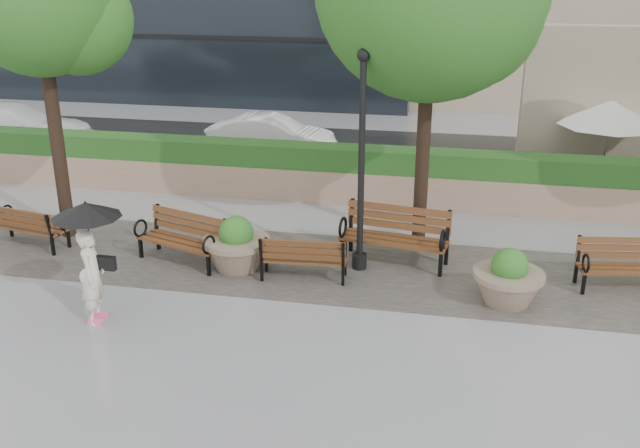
% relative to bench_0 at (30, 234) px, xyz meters
% --- Properties ---
extents(ground, '(100.00, 100.00, 0.00)m').
position_rel_bench_0_xyz_m(ground, '(5.56, -2.82, -0.26)').
color(ground, gray).
rests_on(ground, ground).
extents(cobble_strip, '(28.00, 3.20, 0.01)m').
position_rel_bench_0_xyz_m(cobble_strip, '(5.56, 0.18, -0.26)').
color(cobble_strip, '#383330').
rests_on(cobble_strip, ground).
extents(hedge_wall, '(24.00, 0.80, 1.35)m').
position_rel_bench_0_xyz_m(hedge_wall, '(5.56, 4.18, 0.40)').
color(hedge_wall, '#9C7F65').
rests_on(hedge_wall, ground).
extents(asphalt_street, '(40.00, 7.00, 0.00)m').
position_rel_bench_0_xyz_m(asphalt_street, '(5.56, 8.18, -0.26)').
color(asphalt_street, black).
rests_on(asphalt_street, ground).
extents(bench_0, '(1.73, 0.96, 0.88)m').
position_rel_bench_0_xyz_m(bench_0, '(0.00, 0.00, 0.00)').
color(bench_0, brown).
rests_on(bench_0, ground).
extents(bench_1, '(1.91, 1.25, 0.96)m').
position_rel_bench_0_xyz_m(bench_1, '(3.38, -0.16, 0.03)').
color(bench_1, brown).
rests_on(bench_1, ground).
extents(bench_2, '(1.63, 0.74, 0.85)m').
position_rel_bench_0_xyz_m(bench_2, '(5.87, -0.43, -0.01)').
color(bench_2, brown).
rests_on(bench_2, ground).
extents(bench_3, '(2.15, 1.13, 1.10)m').
position_rel_bench_0_xyz_m(bench_3, '(7.44, 0.60, 0.07)').
color(bench_3, brown).
rests_on(bench_3, ground).
extents(bench_4, '(1.79, 0.93, 0.91)m').
position_rel_bench_0_xyz_m(bench_4, '(11.63, 0.27, 0.01)').
color(bench_4, brown).
rests_on(bench_4, ground).
extents(planter_left, '(1.27, 1.27, 1.07)m').
position_rel_bench_0_xyz_m(planter_left, '(4.52, -0.24, 0.16)').
color(planter_left, '#7F6B56').
rests_on(planter_left, ground).
extents(planter_right, '(1.21, 1.21, 1.02)m').
position_rel_bench_0_xyz_m(planter_right, '(9.53, -0.70, 0.14)').
color(planter_right, '#7F6B56').
rests_on(planter_right, ground).
extents(lamppost, '(0.28, 0.28, 4.15)m').
position_rel_bench_0_xyz_m(lamppost, '(6.82, 0.23, 1.57)').
color(lamppost, black).
rests_on(lamppost, ground).
extents(tree_0, '(3.23, 3.10, 6.49)m').
position_rel_bench_0_xyz_m(tree_0, '(0.60, 0.78, 4.54)').
color(tree_0, black).
rests_on(tree_0, ground).
extents(patio_umb_white, '(2.50, 2.50, 2.30)m').
position_rel_bench_0_xyz_m(patio_umb_white, '(12.13, 6.20, 1.73)').
color(patio_umb_white, black).
rests_on(patio_umb_white, ground).
extents(car_left, '(5.17, 2.99, 1.41)m').
position_rel_bench_0_xyz_m(car_left, '(-4.84, 6.87, 0.44)').
color(car_left, white).
rests_on(car_left, ground).
extents(car_right, '(3.77, 1.42, 1.23)m').
position_rel_bench_0_xyz_m(car_right, '(3.07, 7.71, 0.35)').
color(car_right, white).
rests_on(car_right, ground).
extents(pedestrian, '(1.11, 1.11, 2.03)m').
position_rel_bench_0_xyz_m(pedestrian, '(2.88, -2.65, 0.98)').
color(pedestrian, beige).
rests_on(pedestrian, ground).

